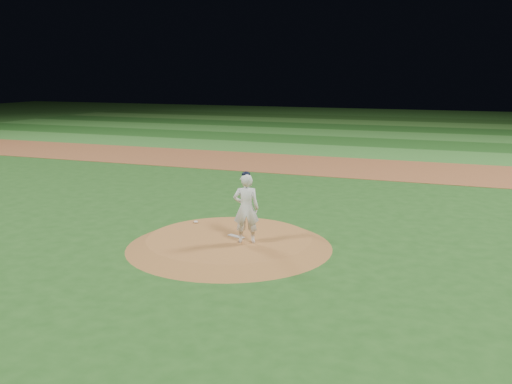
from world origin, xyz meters
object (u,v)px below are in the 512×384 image
Objects in this scene: pitchers_mound at (229,242)px; pitching_rubber at (236,236)px; pitcher_on_mound at (246,208)px; rosin_bag at (196,222)px.

pitchers_mound is 0.23m from pitching_rubber.
pitching_rubber is at bearing 139.78° from pitcher_on_mound.
rosin_bag is (-1.52, 1.02, 0.16)m from pitchers_mound.
pitching_rubber is 0.28× the size of pitcher_on_mound.
pitchers_mound is at bearing -120.87° from pitching_rubber.
pitching_rubber is 4.09× the size of rosin_bag.
pitcher_on_mound is at bearing -19.69° from pitching_rubber.
pitching_rubber reaches higher than pitchers_mound.
pitchers_mound is 2.94× the size of pitcher_on_mound.
pitcher_on_mound is (2.11, -1.27, 0.89)m from rosin_bag.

